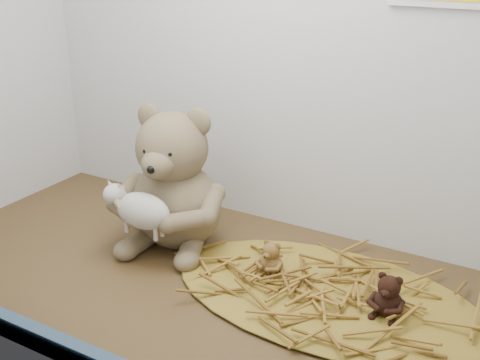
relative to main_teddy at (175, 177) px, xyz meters
The scene contains 6 objects.
alcove_shell 33.51cm from the main_teddy, ahead, with size 120.40×60.20×90.40cm.
straw_bed 38.06cm from the main_teddy, ahead, with size 58.23×33.81×1.13cm, color brown.
main_teddy is the anchor object (origin of this frame).
toy_lamb 11.01cm from the main_teddy, 90.00° to the right, with size 15.16×9.25×9.80cm, color silver, non-canonical shape.
mini_teddy_tan 25.95cm from the main_teddy, ahead, with size 5.39×5.69×6.69cm, color brown, non-canonical shape.
mini_teddy_brown 47.84cm from the main_teddy, ahead, with size 6.20×6.55×7.69cm, color black, non-canonical shape.
Camera 1 is at (53.60, -80.03, 59.66)cm, focal length 45.00 mm.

